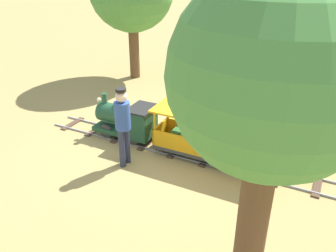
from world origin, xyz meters
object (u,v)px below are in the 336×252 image
conductor_person (123,121)px  park_bench (206,85)px  passenger_car (217,143)px  oak_tree_near (273,82)px  locomotive (128,119)px

conductor_person → park_bench: (3.93, -0.21, -0.54)m
park_bench → passenger_car: bearing=-155.3°
passenger_car → conductor_person: bearing=120.0°
passenger_car → conductor_person: size_ratio=1.67×
oak_tree_near → locomotive: bearing=50.9°
oak_tree_near → conductor_person: bearing=57.3°
locomotive → conductor_person: conductor_person is taller
passenger_car → oak_tree_near: bearing=-154.5°
oak_tree_near → passenger_car: bearing=25.5°
passenger_car → oak_tree_near: 3.92m
locomotive → passenger_car: size_ratio=0.54×
park_bench → locomotive: bearing=166.5°
passenger_car → park_bench: size_ratio=2.02×
locomotive → passenger_car: bearing=-90.0°
conductor_person → park_bench: 3.98m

